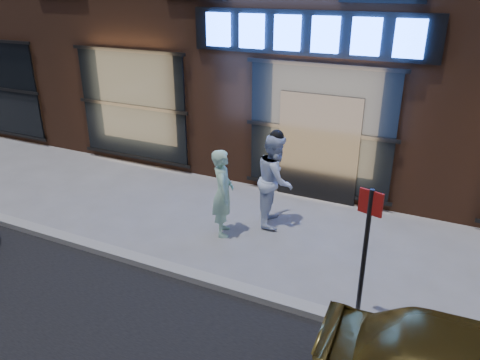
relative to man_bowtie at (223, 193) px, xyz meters
The scene contains 5 objects.
ground 2.15m from the man_bowtie, 54.42° to the right, with size 90.00×90.00×0.00m, color slate.
curb 2.13m from the man_bowtie, 54.42° to the right, with size 60.00×0.25×0.12m, color gray.
man_bowtie is the anchor object (origin of this frame).
man_cap 1.13m from the man_bowtie, 49.76° to the left, with size 0.92×0.71×1.89m, color white.
sign_post 3.34m from the man_bowtie, 26.58° to the right, with size 0.33×0.12×2.12m.
Camera 1 is at (2.65, -5.54, 4.59)m, focal length 35.00 mm.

